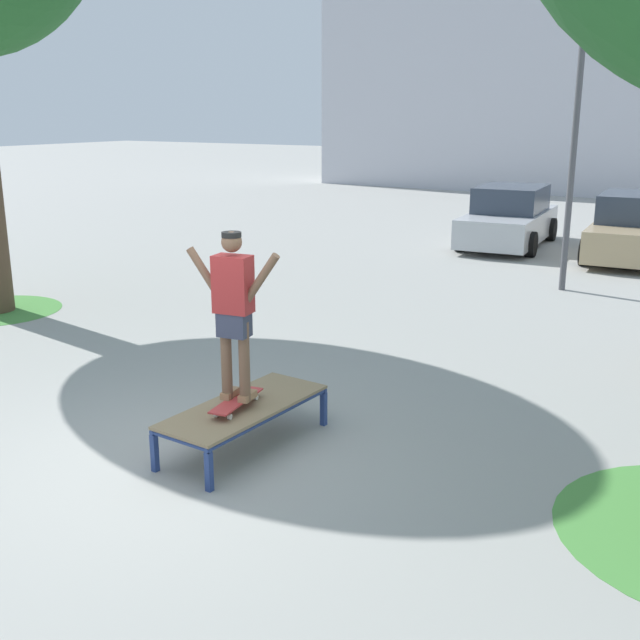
# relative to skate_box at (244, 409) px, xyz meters

# --- Properties ---
(ground_plane) EXTENTS (120.00, 120.00, 0.00)m
(ground_plane) POSITION_rel_skate_box_xyz_m (-0.36, -0.58, -0.41)
(ground_plane) COLOR #999993
(skate_box) EXTENTS (0.88, 1.95, 0.46)m
(skate_box) POSITION_rel_skate_box_xyz_m (0.00, 0.00, 0.00)
(skate_box) COLOR navy
(skate_box) RESTS_ON ground
(skateboard) EXTENTS (0.32, 0.82, 0.09)m
(skateboard) POSITION_rel_skate_box_xyz_m (-0.01, -0.12, 0.12)
(skateboard) COLOR #B23333
(skateboard) RESTS_ON skate_box
(skater) EXTENTS (1.00, 0.33, 1.69)m
(skater) POSITION_rel_skate_box_xyz_m (-0.01, -0.11, 1.12)
(skater) COLOR brown
(skater) RESTS_ON skateboard
(car_silver) EXTENTS (2.17, 4.32, 1.50)m
(car_silver) POSITION_rel_skate_box_xyz_m (-1.47, 13.30, 0.28)
(car_silver) COLOR #B7BABF
(car_silver) RESTS_ON ground
(car_tan) EXTENTS (2.13, 4.30, 1.50)m
(car_tan) POSITION_rel_skate_box_xyz_m (1.58, 13.02, 0.28)
(car_tan) COLOR tan
(car_tan) RESTS_ON ground
(light_post) EXTENTS (0.36, 0.36, 5.83)m
(light_post) POSITION_rel_skate_box_xyz_m (1.00, 8.93, 3.41)
(light_post) COLOR #4C4C51
(light_post) RESTS_ON ground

